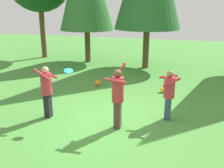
# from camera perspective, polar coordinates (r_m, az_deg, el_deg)

# --- Properties ---
(ground_plane) EXTENTS (40.00, 40.00, 0.00)m
(ground_plane) POSITION_cam_1_polar(r_m,az_deg,el_deg) (8.03, -2.09, -8.05)
(ground_plane) COLOR #478C38
(person_thrower) EXTENTS (0.62, 0.50, 1.96)m
(person_thrower) POSITION_cam_1_polar(r_m,az_deg,el_deg) (7.11, 1.32, -2.22)
(person_thrower) COLOR #4C382D
(person_thrower) RESTS_ON ground_plane
(person_catcher) EXTENTS (0.58, 0.49, 1.68)m
(person_catcher) POSITION_cam_1_polar(r_m,az_deg,el_deg) (8.09, -14.69, -0.82)
(person_catcher) COLOR black
(person_catcher) RESTS_ON ground_plane
(person_bystander) EXTENTS (0.66, 0.62, 1.60)m
(person_bystander) POSITION_cam_1_polar(r_m,az_deg,el_deg) (7.86, 12.85, -1.63)
(person_bystander) COLOR #38476B
(person_bystander) RESTS_ON ground_plane
(frisbee) EXTENTS (0.38, 0.37, 0.11)m
(frisbee) POSITION_cam_1_polar(r_m,az_deg,el_deg) (7.54, -9.87, 2.96)
(frisbee) COLOR #2393D1
(ball_yellow) EXTENTS (0.22, 0.22, 0.22)m
(ball_yellow) POSITION_cam_1_polar(r_m,az_deg,el_deg) (10.59, 11.47, -1.30)
(ball_yellow) COLOR yellow
(ball_yellow) RESTS_ON ground_plane
(ball_orange) EXTENTS (0.28, 0.28, 0.28)m
(ball_orange) POSITION_cam_1_polar(r_m,az_deg,el_deg) (11.23, -3.29, 0.27)
(ball_orange) COLOR orange
(ball_orange) RESTS_ON ground_plane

